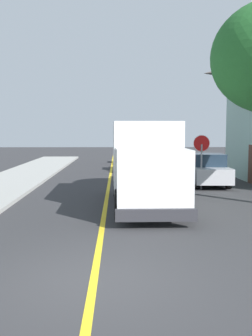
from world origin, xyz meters
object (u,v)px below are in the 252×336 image
(parked_car_near, at_px, (151,168))
(parked_van_across, at_px, (208,170))
(parked_car_far, at_px, (134,154))
(stop_sign, at_px, (201,151))
(box_truck, at_px, (145,159))
(parked_car_mid, at_px, (135,160))

(parked_car_near, bearing_deg, parked_van_across, -26.93)
(parked_car_far, xyz_separation_m, stop_sign, (2.66, -15.12, 1.06))
(stop_sign, bearing_deg, parked_car_near, 127.09)
(box_truck, xyz_separation_m, parked_car_far, (0.37, 19.17, -0.97))
(parked_car_mid, height_order, stop_sign, stop_sign)
(stop_sign, bearing_deg, parked_car_far, 99.99)
(parked_car_far, height_order, parked_van_across, same)
(parked_car_mid, bearing_deg, stop_sign, -72.19)
(parked_car_near, xyz_separation_m, parked_car_mid, (-0.67, 6.05, 0.00))
(parked_car_mid, relative_size, parked_car_far, 1.01)
(parked_car_mid, height_order, parked_van_across, same)
(box_truck, distance_m, parked_car_far, 19.19)
(parked_van_across, bearing_deg, stop_sign, -113.73)
(parked_car_near, height_order, parked_car_mid, same)
(parked_car_mid, xyz_separation_m, parked_car_far, (0.22, 6.14, 0.00))
(parked_car_near, xyz_separation_m, parked_car_far, (-0.46, 12.20, 0.00))
(box_truck, distance_m, parked_car_near, 7.08)
(box_truck, height_order, parked_car_mid, box_truck)
(parked_car_far, distance_m, stop_sign, 15.39)
(stop_sign, bearing_deg, box_truck, -126.82)
(parked_car_near, height_order, parked_car_far, same)
(parked_car_near, bearing_deg, box_truck, -96.73)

